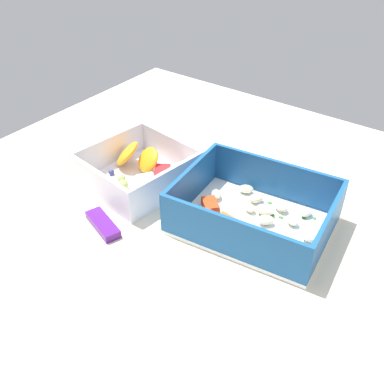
# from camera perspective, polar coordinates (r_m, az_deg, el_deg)

# --- Properties ---
(table_surface) EXTENTS (0.80, 0.80, 0.02)m
(table_surface) POSITION_cam_1_polar(r_m,az_deg,el_deg) (0.72, -0.64, -1.20)
(table_surface) COLOR beige
(table_surface) RESTS_ON ground
(pasta_container) EXTENTS (0.23, 0.19, 0.07)m
(pasta_container) POSITION_cam_1_polar(r_m,az_deg,el_deg) (0.65, 7.82, -2.72)
(pasta_container) COLOR white
(pasta_container) RESTS_ON table_surface
(fruit_bowl) EXTENTS (0.17, 0.18, 0.06)m
(fruit_bowl) POSITION_cam_1_polar(r_m,az_deg,el_deg) (0.74, -6.72, 2.55)
(fruit_bowl) COLOR white
(fruit_bowl) RESTS_ON table_surface
(candy_bar) EXTENTS (0.07, 0.05, 0.01)m
(candy_bar) POSITION_cam_1_polar(r_m,az_deg,el_deg) (0.66, -11.27, -4.06)
(candy_bar) COLOR #51197A
(candy_bar) RESTS_ON table_surface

